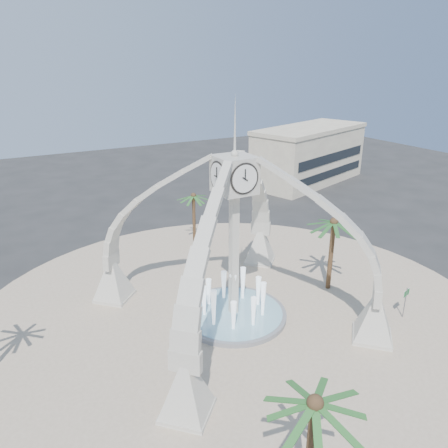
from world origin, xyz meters
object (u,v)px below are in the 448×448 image
clock_tower (234,237)px  palm_east (334,223)px  street_sign (406,297)px  fountain (233,313)px  palm_north (193,196)px  palm_south (315,405)px

clock_tower → palm_east: clock_tower is taller
street_sign → palm_east: bearing=91.3°
fountain → street_sign: fountain is taller
clock_tower → fountain: 6.20m
clock_tower → fountain: clock_tower is taller
clock_tower → fountain: bearing=90.0°
clock_tower → palm_north: clock_tower is taller
palm_south → palm_east: bearing=45.7°
fountain → palm_north: (3.23, 13.55, 5.10)m
palm_east → street_sign: (1.83, -6.21, -4.15)m
palm_north → palm_south: 29.70m
fountain → palm_south: size_ratio=1.14×
fountain → palm_south: 16.86m
clock_tower → palm_east: 9.25m
fountain → palm_east: bearing=-0.8°
clock_tower → fountain: (0.00, 0.00, -6.20)m
palm_east → street_sign: size_ratio=2.71×
palm_north → street_sign: bearing=-68.5°
palm_south → fountain: bearing=70.7°
clock_tower → street_sign: size_ratio=7.09×
street_sign → palm_north: bearing=96.4°
palm_east → palm_south: size_ratio=0.97×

